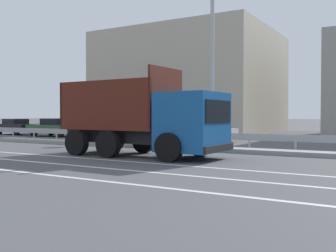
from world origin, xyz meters
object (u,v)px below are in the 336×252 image
Objects in this scene: dump_truck at (159,124)px; parked_car_3 at (201,131)px; median_road_sign at (96,123)px; parked_car_0 at (16,126)px; parked_car_1 at (56,127)px; parked_car_2 at (116,127)px; street_lamp_1 at (211,24)px.

dump_truck is 1.59× the size of parked_car_3.
parked_car_3 is at bearing 55.15° from median_road_sign.
parked_car_1 is (5.07, -0.37, 0.02)m from parked_car_0.
parked_car_1 is at bearing 89.33° from parked_car_3.
parked_car_2 is (10.94, -0.30, 0.11)m from parked_car_0.
street_lamp_1 is 2.63× the size of parked_car_0.
dump_truck is at bearing 69.64° from parked_car_0.
street_lamp_1 is at bearing 169.38° from dump_truck.
parked_car_0 is at bearing -113.39° from dump_truck.
median_road_sign reaches higher than parked_car_0.
parked_car_0 is (-13.58, 5.43, -0.53)m from median_road_sign.
parked_car_1 is at bearing 89.70° from parked_car_0.
median_road_sign reaches higher than parked_car_1.
median_road_sign is at bearing 23.65° from parked_car_2.
street_lamp_1 is (0.68, 3.34, 4.48)m from dump_truck.
parked_car_0 is 0.91× the size of parked_car_2.
dump_truck is at bearing -123.60° from parked_car_1.
street_lamp_1 is at bearing -1.62° from median_road_sign.
dump_truck is 7.26m from median_road_sign.
parked_car_1 is at bearing 161.29° from street_lamp_1.
street_lamp_1 reaches higher than parked_car_1.
parked_car_3 is (3.77, 5.42, -0.56)m from median_road_sign.
dump_truck is 5.63m from street_lamp_1.
dump_truck is 12.49m from parked_car_2.
parked_car_1 is (-15.53, 5.26, -5.05)m from street_lamp_1.
median_road_sign is 0.51× the size of parked_car_1.
dump_truck reaches higher than median_road_sign.
parked_car_2 is 1.00× the size of parked_car_3.
parked_car_3 is (-2.57, 8.96, -0.62)m from dump_truck.
dump_truck is 9.34m from parked_car_3.
parked_car_0 is at bearing -95.10° from parked_car_2.
median_road_sign is at bearing -118.31° from dump_truck.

